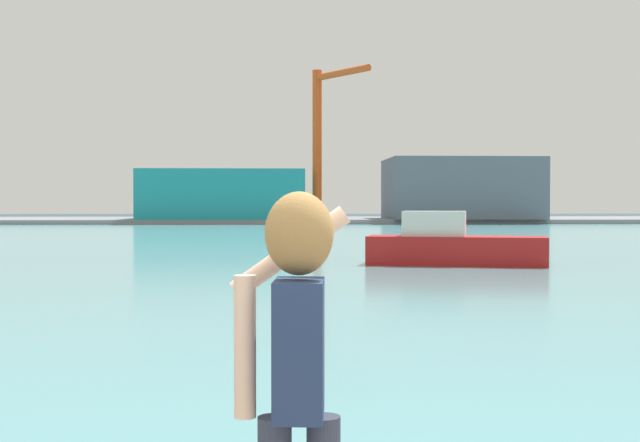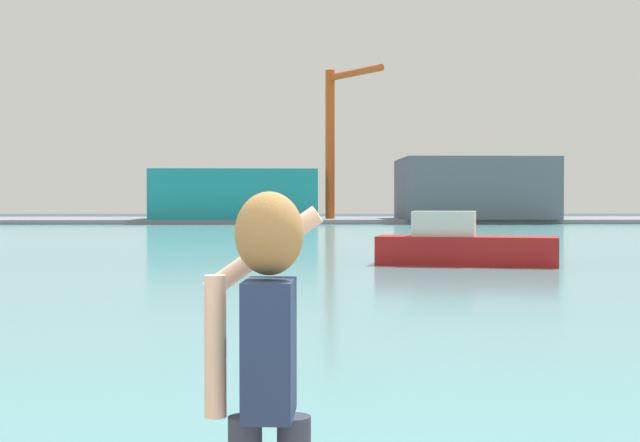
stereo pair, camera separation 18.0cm
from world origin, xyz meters
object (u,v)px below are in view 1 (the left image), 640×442
(person_photographer, at_px, (297,357))
(port_crane, at_px, (322,130))
(boat_moored, at_px, (452,246))
(warehouse_left, at_px, (223,195))
(warehouse_right, at_px, (461,189))

(person_photographer, relative_size, port_crane, 0.11)
(boat_moored, bearing_deg, warehouse_left, 115.31)
(boat_moored, relative_size, warehouse_right, 0.41)
(person_photographer, relative_size, warehouse_left, 0.10)
(person_photographer, xyz_separation_m, port_crane, (4.94, 87.31, 8.27))
(boat_moored, bearing_deg, port_crane, 105.63)
(warehouse_left, xyz_separation_m, warehouse_right, (24.94, -0.50, 0.63))
(person_photographer, height_order, boat_moored, person_photographer)
(person_photographer, bearing_deg, warehouse_right, -8.19)
(boat_moored, xyz_separation_m, port_crane, (-1.13, 61.30, 9.14))
(boat_moored, height_order, port_crane, port_crane)
(person_photographer, bearing_deg, port_crane, 1.30)
(warehouse_left, bearing_deg, boat_moored, -79.27)
(person_photographer, height_order, warehouse_left, warehouse_left)
(warehouse_right, distance_m, port_crane, 15.86)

